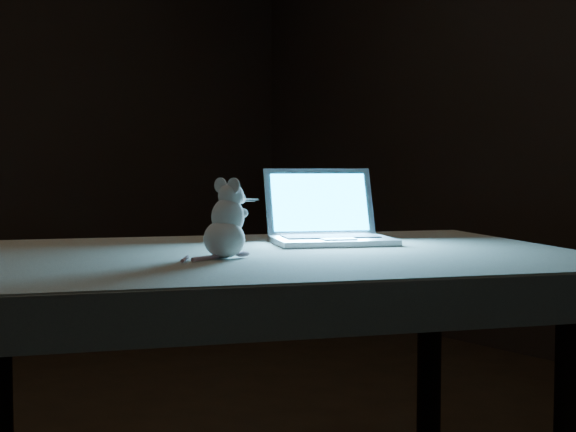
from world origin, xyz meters
TOP-DOWN VIEW (x-y plane):
  - table at (0.11, -0.40)m, footprint 1.48×1.22m
  - tablecloth at (0.03, -0.39)m, footprint 1.57×1.29m
  - laptop at (0.36, -0.34)m, footprint 0.35×0.33m
  - plush_mouse at (-0.01, -0.45)m, footprint 0.15×0.15m

SIDE VIEW (x-z plane):
  - table at x=0.11m, z-range 0.00..0.68m
  - tablecloth at x=0.03m, z-range 0.60..0.69m
  - plush_mouse at x=-0.01m, z-range 0.69..0.84m
  - laptop at x=0.36m, z-range 0.69..0.87m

